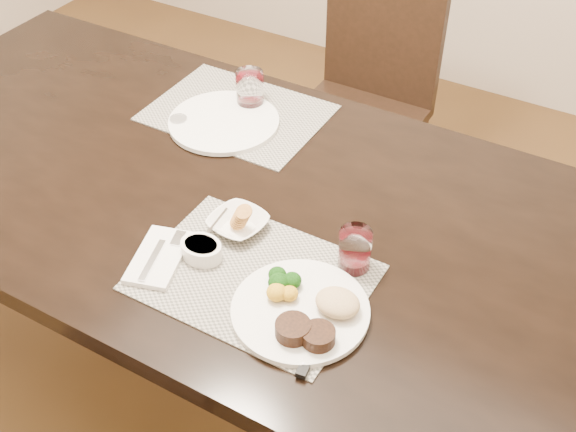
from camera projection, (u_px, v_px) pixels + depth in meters
The scene contains 14 objects.
ground_plane at pixel (225, 373), 2.22m from camera, with size 4.50×4.50×0.00m, color #482F17.
dining_table at pixel (210, 208), 1.78m from camera, with size 2.00×1.00×0.75m.
chair_far at pixel (367, 93), 2.50m from camera, with size 0.42×0.42×0.90m.
placemat_near at pixel (254, 277), 1.49m from camera, with size 0.46×0.34×0.00m, color gray.
placemat_far at pixel (237, 113), 1.95m from camera, with size 0.46×0.34×0.00m, color gray.
dinner_plate at pixel (305, 310), 1.39m from camera, with size 0.27×0.27×0.05m.
napkin_fork at pixel (159, 257), 1.52m from camera, with size 0.14×0.19×0.02m.
steak_knife at pixel (316, 347), 1.34m from camera, with size 0.04×0.23×0.01m.
cracker_bowl at pixel (238, 223), 1.58m from camera, with size 0.14×0.14×0.05m.
sauce_ramekin at pixel (201, 249), 1.52m from camera, with size 0.09×0.14×0.07m.
wine_glass_near at pixel (355, 251), 1.48m from camera, with size 0.07×0.07×0.09m.
far_plate at pixel (224, 122), 1.90m from camera, with size 0.29×0.29×0.01m, color white.
wine_glass_far at pixel (250, 91), 1.94m from camera, with size 0.07×0.07×0.10m.
salt_cellar at pixel (179, 122), 1.90m from camera, with size 0.05×0.05×0.02m.
Camera 1 is at (0.84, -1.08, 1.82)m, focal length 45.00 mm.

